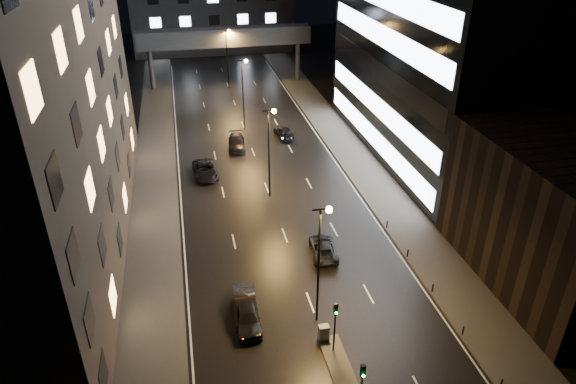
# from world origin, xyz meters

# --- Properties ---
(ground) EXTENTS (160.00, 160.00, 0.00)m
(ground) POSITION_xyz_m (0.00, 40.00, 0.00)
(ground) COLOR black
(ground) RESTS_ON ground
(sidewalk_left) EXTENTS (5.00, 110.00, 0.15)m
(sidewalk_left) POSITION_xyz_m (-12.50, 35.00, 0.07)
(sidewalk_left) COLOR #383533
(sidewalk_left) RESTS_ON ground
(sidewalk_right) EXTENTS (5.00, 110.00, 0.15)m
(sidewalk_right) POSITION_xyz_m (12.50, 35.00, 0.07)
(sidewalk_right) COLOR #383533
(sidewalk_right) RESTS_ON ground
(building_right_low) EXTENTS (10.00, 18.00, 12.00)m
(building_right_low) POSITION_xyz_m (20.00, 9.00, 6.00)
(building_right_low) COLOR black
(building_right_low) RESTS_ON ground
(skybridge) EXTENTS (30.00, 3.00, 10.00)m
(skybridge) POSITION_xyz_m (0.00, 70.00, 8.34)
(skybridge) COLOR #333335
(skybridge) RESTS_ON ground
(median_island) EXTENTS (1.60, 8.00, 0.15)m
(median_island) POSITION_xyz_m (0.30, 2.00, 0.07)
(median_island) COLOR #383533
(median_island) RESTS_ON ground
(traffic_signal_near) EXTENTS (0.28, 0.34, 4.40)m
(traffic_signal_near) POSITION_xyz_m (0.30, 4.49, 3.09)
(traffic_signal_near) COLOR black
(traffic_signal_near) RESTS_ON median_island
(traffic_signal_far) EXTENTS (0.28, 0.34, 4.40)m
(traffic_signal_far) POSITION_xyz_m (0.30, -1.01, 3.09)
(traffic_signal_far) COLOR black
(traffic_signal_far) RESTS_ON median_island
(bollard_row) EXTENTS (0.12, 25.12, 0.90)m
(bollard_row) POSITION_xyz_m (10.20, 6.50, 0.45)
(bollard_row) COLOR black
(bollard_row) RESTS_ON ground
(streetlight_near) EXTENTS (1.45, 0.50, 10.15)m
(streetlight_near) POSITION_xyz_m (0.16, 8.00, 6.50)
(streetlight_near) COLOR black
(streetlight_near) RESTS_ON ground
(streetlight_mid_a) EXTENTS (1.45, 0.50, 10.15)m
(streetlight_mid_a) POSITION_xyz_m (0.16, 28.00, 6.50)
(streetlight_mid_a) COLOR black
(streetlight_mid_a) RESTS_ON ground
(streetlight_mid_b) EXTENTS (1.45, 0.50, 10.15)m
(streetlight_mid_b) POSITION_xyz_m (0.16, 48.00, 6.50)
(streetlight_mid_b) COLOR black
(streetlight_mid_b) RESTS_ON ground
(streetlight_far) EXTENTS (1.45, 0.50, 10.15)m
(streetlight_far) POSITION_xyz_m (0.16, 68.00, 6.50)
(streetlight_far) COLOR black
(streetlight_far) RESTS_ON ground
(car_away_a) EXTENTS (1.99, 4.74, 1.60)m
(car_away_a) POSITION_xyz_m (-5.32, 8.60, 0.80)
(car_away_a) COLOR black
(car_away_a) RESTS_ON ground
(car_away_b) EXTENTS (2.12, 4.92, 1.58)m
(car_away_b) POSITION_xyz_m (-5.31, 9.85, 0.79)
(car_away_b) COLOR black
(car_away_b) RESTS_ON ground
(car_away_c) EXTENTS (2.96, 5.75, 1.55)m
(car_away_c) POSITION_xyz_m (-6.61, 34.47, 0.78)
(car_away_c) COLOR black
(car_away_c) RESTS_ON ground
(car_away_d) EXTENTS (2.62, 5.49, 1.54)m
(car_away_d) POSITION_xyz_m (-1.91, 41.83, 0.77)
(car_away_d) COLOR black
(car_away_d) RESTS_ON ground
(car_toward_a) EXTENTS (2.79, 5.09, 1.35)m
(car_toward_a) POSITION_xyz_m (2.84, 16.21, 0.68)
(car_toward_a) COLOR black
(car_toward_a) RESTS_ON ground
(car_toward_b) EXTENTS (2.40, 4.99, 1.40)m
(car_toward_b) POSITION_xyz_m (5.00, 44.13, 0.70)
(car_toward_b) COLOR black
(car_toward_b) RESTS_ON ground
(utility_cabinet) EXTENTS (0.76, 0.55, 1.31)m
(utility_cabinet) POSITION_xyz_m (-0.10, 5.70, 0.80)
(utility_cabinet) COLOR #555558
(utility_cabinet) RESTS_ON median_island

